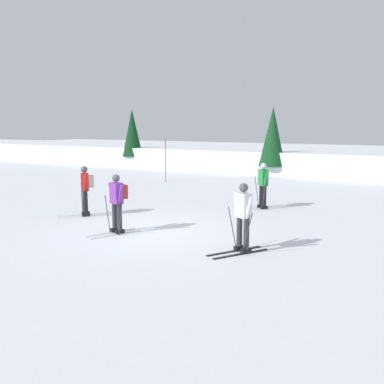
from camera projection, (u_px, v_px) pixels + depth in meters
The scene contains 9 objects.
ground_plane at pixel (142, 231), 12.58m from camera, with size 120.00×120.00×0.00m, color white.
far_snow_ridge at pixel (305, 160), 28.74m from camera, with size 80.00×7.93×1.43m, color white.
skier_purple at pixel (117, 200), 12.23m from camera, with size 0.95×1.63×1.71m.
skier_red at pixel (86, 188), 14.55m from camera, with size 1.38×1.41×1.71m.
skier_green at pixel (263, 184), 15.81m from camera, with size 1.37×1.41×1.71m.
skier_white at pixel (243, 216), 10.37m from camera, with size 1.15×1.56×1.71m.
trail_marker_pole at pixel (165, 160), 23.17m from camera, with size 0.05×0.05×2.40m, color #C65614.
conifer_far_left at pixel (132, 133), 31.08m from camera, with size 1.48×1.48×4.22m.
conifer_far_right at pixel (273, 137), 25.84m from camera, with size 1.60×1.60×4.18m.
Camera 1 is at (7.20, -10.02, 3.10)m, focal length 40.04 mm.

